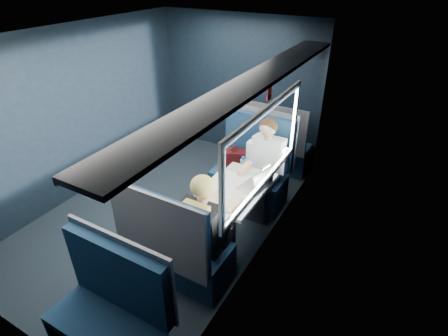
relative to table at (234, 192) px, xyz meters
The scene contains 13 objects.
ground 1.23m from the table, behind, with size 2.80×4.20×0.01m, color black.
room_shell 1.30m from the table, behind, with size 3.00×4.40×2.40m.
table is the anchor object (origin of this frame).
seat_bay_near 0.93m from the table, 102.60° to the left, with size 1.04×0.62×1.26m.
seat_bay_far 0.93m from the table, 101.78° to the right, with size 1.04×0.62×1.26m.
seat_row_front 1.82m from the table, 95.80° to the left, with size 1.04×0.51×1.16m.
seat_row_back 1.82m from the table, 95.80° to the right, with size 1.04×0.51×1.16m.
man 0.70m from the table, 84.48° to the left, with size 0.53×0.56×1.32m.
woman 0.71m from the table, 84.55° to the right, with size 0.53×0.56×1.32m.
papers 0.14m from the table, 106.28° to the right, with size 0.55×0.80×0.01m, color white.
laptop 0.30m from the table, 21.44° to the left, with size 0.32×0.38×0.25m.
bottle_small 0.36m from the table, 38.65° to the left, with size 0.06×0.06×0.21m.
cup 0.47m from the table, 49.09° to the left, with size 0.07×0.07×0.09m, color white.
Camera 1 is at (2.55, -2.93, 2.95)m, focal length 28.00 mm.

